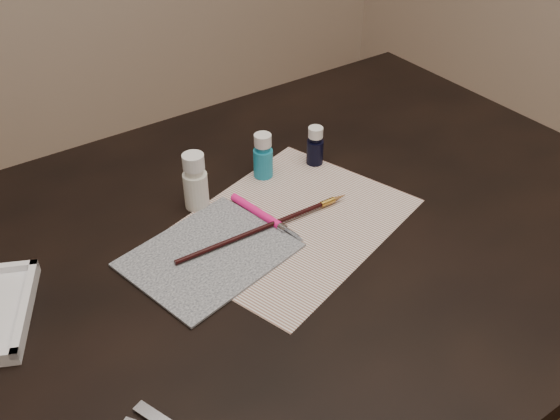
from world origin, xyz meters
TOP-DOWN VIEW (x-y plane):
  - table at (0.00, 0.00)m, footprint 1.30×0.90m
  - paper at (0.03, 0.02)m, footprint 0.45×0.39m
  - canvas at (-0.12, 0.02)m, footprint 0.27×0.23m
  - paint_bottle_white at (-0.07, 0.15)m, footprint 0.05×0.05m
  - paint_bottle_cyan at (0.07, 0.16)m, footprint 0.05×0.05m
  - paint_bottle_navy at (0.17, 0.14)m, footprint 0.04×0.04m
  - paintbrush at (-0.01, 0.02)m, footprint 0.32×0.02m
  - craft_knife at (0.00, 0.04)m, footprint 0.04×0.17m

SIDE VIEW (x-z plane):
  - table at x=0.00m, z-range 0.00..0.75m
  - paper at x=0.03m, z-range 0.75..0.75m
  - canvas at x=-0.12m, z-range 0.75..0.76m
  - craft_knife at x=0.00m, z-range 0.75..0.76m
  - paintbrush at x=-0.01m, z-range 0.76..0.77m
  - paint_bottle_navy at x=0.17m, z-range 0.75..0.83m
  - paint_bottle_cyan at x=0.07m, z-range 0.75..0.84m
  - paint_bottle_white at x=-0.07m, z-range 0.75..0.85m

